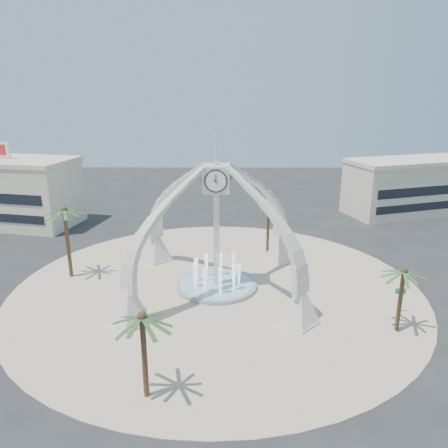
{
  "coord_description": "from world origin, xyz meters",
  "views": [
    {
      "loc": [
        0.97,
        -39.72,
        18.93
      ],
      "look_at": [
        0.71,
        2.0,
        6.02
      ],
      "focal_mm": 35.0,
      "sensor_mm": 36.0,
      "label": 1
    }
  ],
  "objects_px": {
    "palm_west": "(64,211)",
    "palm_south": "(142,318)",
    "clock_tower": "(216,225)",
    "palm_east": "(404,272)",
    "street_sign": "(400,294)",
    "palm_north": "(269,205)",
    "fountain": "(217,285)"
  },
  "relations": [
    {
      "from": "palm_north",
      "to": "palm_south",
      "type": "height_order",
      "value": "palm_north"
    },
    {
      "from": "palm_west",
      "to": "street_sign",
      "type": "xyz_separation_m",
      "value": [
        31.56,
        -7.61,
        -5.42
      ]
    },
    {
      "from": "fountain",
      "to": "street_sign",
      "type": "bearing_deg",
      "value": -17.43
    },
    {
      "from": "palm_east",
      "to": "palm_south",
      "type": "relative_size",
      "value": 0.92
    },
    {
      "from": "fountain",
      "to": "palm_west",
      "type": "height_order",
      "value": "palm_west"
    },
    {
      "from": "palm_north",
      "to": "fountain",
      "type": "bearing_deg",
      "value": -120.49
    },
    {
      "from": "fountain",
      "to": "clock_tower",
      "type": "bearing_deg",
      "value": -90.0
    },
    {
      "from": "palm_east",
      "to": "palm_west",
      "type": "distance_m",
      "value": 32.18
    },
    {
      "from": "clock_tower",
      "to": "street_sign",
      "type": "bearing_deg",
      "value": -17.42
    },
    {
      "from": "palm_east",
      "to": "palm_north",
      "type": "height_order",
      "value": "palm_north"
    },
    {
      "from": "palm_west",
      "to": "palm_east",
      "type": "bearing_deg",
      "value": -19.11
    },
    {
      "from": "palm_east",
      "to": "palm_north",
      "type": "distance_m",
      "value": 20.19
    },
    {
      "from": "palm_east",
      "to": "palm_south",
      "type": "bearing_deg",
      "value": -156.78
    },
    {
      "from": "clock_tower",
      "to": "fountain",
      "type": "bearing_deg",
      "value": 90.0
    },
    {
      "from": "clock_tower",
      "to": "palm_north",
      "type": "bearing_deg",
      "value": 59.51
    },
    {
      "from": "palm_south",
      "to": "fountain",
      "type": "bearing_deg",
      "value": 75.58
    },
    {
      "from": "clock_tower",
      "to": "fountain",
      "type": "height_order",
      "value": "clock_tower"
    },
    {
      "from": "palm_west",
      "to": "palm_south",
      "type": "distance_m",
      "value": 21.88
    },
    {
      "from": "palm_north",
      "to": "palm_south",
      "type": "xyz_separation_m",
      "value": [
        -10.09,
        -26.25,
        -0.17
      ]
    },
    {
      "from": "clock_tower",
      "to": "palm_south",
      "type": "height_order",
      "value": "clock_tower"
    },
    {
      "from": "palm_east",
      "to": "street_sign",
      "type": "relative_size",
      "value": 2.38
    },
    {
      "from": "palm_west",
      "to": "street_sign",
      "type": "distance_m",
      "value": 32.91
    },
    {
      "from": "fountain",
      "to": "palm_north",
      "type": "bearing_deg",
      "value": 59.51
    },
    {
      "from": "palm_east",
      "to": "fountain",
      "type": "bearing_deg",
      "value": 151.9
    },
    {
      "from": "clock_tower",
      "to": "palm_south",
      "type": "bearing_deg",
      "value": -104.42
    },
    {
      "from": "street_sign",
      "to": "fountain",
      "type": "bearing_deg",
      "value": 170.88
    },
    {
      "from": "palm_east",
      "to": "street_sign",
      "type": "bearing_deg",
      "value": 67.36
    },
    {
      "from": "palm_south",
      "to": "street_sign",
      "type": "distance_m",
      "value": 23.47
    },
    {
      "from": "palm_north",
      "to": "street_sign",
      "type": "height_order",
      "value": "palm_north"
    },
    {
      "from": "fountain",
      "to": "palm_east",
      "type": "bearing_deg",
      "value": -28.1
    },
    {
      "from": "clock_tower",
      "to": "palm_south",
      "type": "xyz_separation_m",
      "value": [
        -4.16,
        -16.17,
        -0.81
      ]
    },
    {
      "from": "clock_tower",
      "to": "palm_west",
      "type": "height_order",
      "value": "clock_tower"
    }
  ]
}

